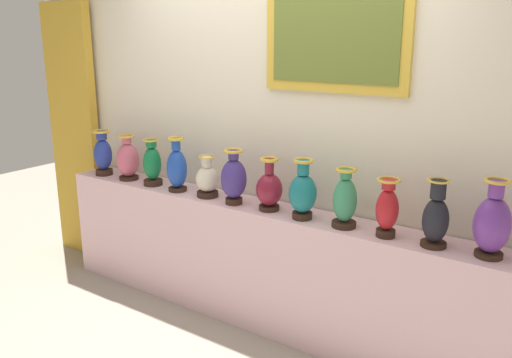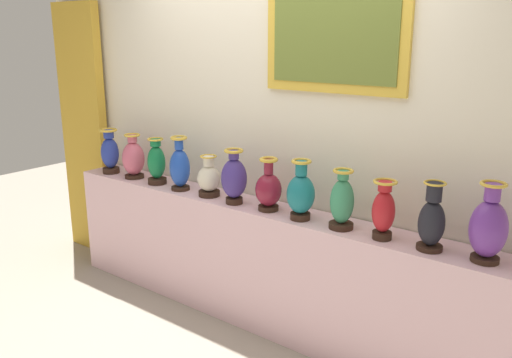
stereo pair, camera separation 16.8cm
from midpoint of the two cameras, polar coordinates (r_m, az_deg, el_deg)
name	(u,v)px [view 1 (the left image)]	position (r m, az deg, el deg)	size (l,w,h in m)	color
ground_plane	(256,319)	(3.99, -1.25, -14.70)	(10.86, 10.86, 0.00)	gray
display_shelf	(256,264)	(3.79, -1.29, -9.03)	(3.44, 0.34, 0.86)	beige
back_wall	(276,126)	(3.69, 0.82, 5.70)	(4.86, 0.14, 2.74)	beige
curtain_gold	(75,133)	(5.10, -19.70, 4.62)	(0.57, 0.08, 2.26)	gold
vase_cobalt	(103,154)	(4.58, -17.05, 2.56)	(0.15, 0.15, 0.37)	#382319
vase_rose	(128,160)	(4.38, -14.60, 2.00)	(0.18, 0.18, 0.36)	#382319
vase_emerald	(152,164)	(4.17, -12.16, 1.54)	(0.14, 0.14, 0.36)	#382319
vase_sapphire	(177,168)	(3.97, -9.65, 1.19)	(0.15, 0.15, 0.41)	#382319
vase_ivory	(207,180)	(3.82, -6.48, -0.07)	(0.16, 0.16, 0.30)	#382319
vase_indigo	(234,178)	(3.62, -3.73, 0.07)	(0.18, 0.18, 0.38)	#382319
vase_burgundy	(269,189)	(3.49, 0.05, -1.04)	(0.18, 0.18, 0.36)	#382319
vase_teal	(303,193)	(3.33, 3.57, -1.48)	(0.18, 0.18, 0.38)	#382319
vase_jade	(345,201)	(3.21, 8.00, -2.31)	(0.15, 0.15, 0.36)	#382319
vase_crimson	(387,209)	(3.10, 12.33, -3.13)	(0.14, 0.14, 0.35)	#382319
vase_onyx	(436,218)	(3.03, 17.13, -4.01)	(0.14, 0.14, 0.38)	#382319
vase_violet	(492,224)	(2.97, 22.44, -4.44)	(0.19, 0.19, 0.42)	#382319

